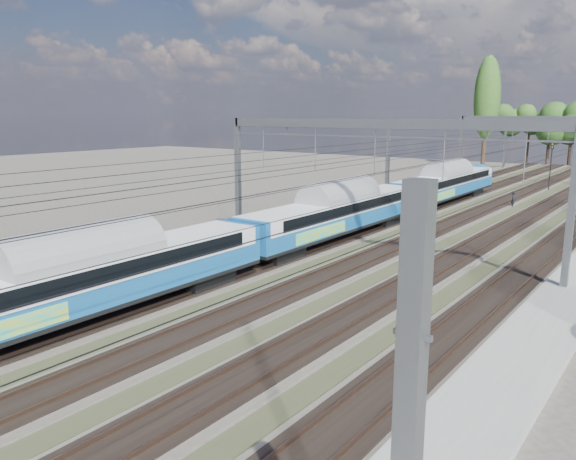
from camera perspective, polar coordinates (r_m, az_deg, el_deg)
The scene contains 7 objects.
track_bed at distance 50.54m, azimuth 16.53°, elevation 0.75°, with size 21.00×130.00×0.34m.
platform at distance 24.11m, azimuth 22.84°, elevation -11.59°, with size 3.00×70.00×0.30m, color gray.
catenary at distance 56.96m, azimuth 19.92°, elevation 8.12°, with size 25.65×130.00×9.00m.
poplar at distance 104.59m, azimuth 19.57°, elevation 12.51°, with size 4.40×4.40×19.04m.
emu_train at distance 41.11m, azimuth 4.88°, elevation 2.34°, with size 3.05×64.52×4.46m.
worker at distance 61.11m, azimuth 21.92°, elevation 2.88°, with size 0.58×0.38×1.58m, color black.
signal_near at distance 76.29m, azimuth 25.17°, elevation 6.40°, with size 0.42×0.39×5.80m.
Camera 1 is at (16.70, -1.79, 9.33)m, focal length 35.00 mm.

